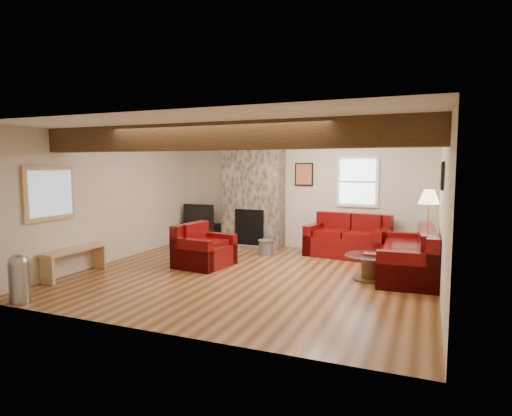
{
  "coord_description": "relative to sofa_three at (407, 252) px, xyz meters",
  "views": [
    {
      "loc": [
        2.8,
        -6.7,
        1.9
      ],
      "look_at": [
        -0.08,
        0.4,
        1.14
      ],
      "focal_mm": 30.0,
      "sensor_mm": 36.0,
      "label": 1
    }
  ],
  "objects": [
    {
      "name": "chimney_breast",
      "position": [
        -3.48,
        1.48,
        0.8
      ],
      "size": [
        1.4,
        0.67,
        2.5
      ],
      "color": "#39332C",
      "rests_on": "floor"
    },
    {
      "name": "coal_bucket",
      "position": [
        -2.88,
        0.71,
        -0.25
      ],
      "size": [
        0.35,
        0.35,
        0.33
      ],
      "primitive_type": null,
      "color": "slate",
      "rests_on": "floor"
    },
    {
      "name": "artwork_back",
      "position": [
        -2.33,
        1.7,
        1.28
      ],
      "size": [
        0.42,
        0.06,
        0.52
      ],
      "primitive_type": null,
      "color": "black",
      "rests_on": "room"
    },
    {
      "name": "ceiling_dome",
      "position": [
        -1.58,
        -0.11,
        2.02
      ],
      "size": [
        0.4,
        0.4,
        0.18
      ],
      "primitive_type": null,
      "color": "white",
      "rests_on": "room"
    },
    {
      "name": "artwork_right",
      "position": [
        0.48,
        -0.71,
        1.33
      ],
      "size": [
        0.06,
        0.55,
        0.42
      ],
      "primitive_type": null,
      "color": "black",
      "rests_on": "room"
    },
    {
      "name": "pedal_bin",
      "position": [
        -4.93,
        -3.56,
        -0.07
      ],
      "size": [
        0.34,
        0.34,
        0.69
      ],
      "primitive_type": null,
      "rotation": [
        0.0,
        0.0,
        -0.26
      ],
      "color": "#A0A0A4",
      "rests_on": "floor"
    },
    {
      "name": "sofa_three",
      "position": [
        0.0,
        0.0,
        0.0
      ],
      "size": [
        1.01,
        2.2,
        0.83
      ],
      "primitive_type": null,
      "rotation": [
        0.0,
        0.0,
        -1.52
      ],
      "color": "#410408",
      "rests_on": "floor"
    },
    {
      "name": "loveseat",
      "position": [
        -1.23,
        1.22,
        0.02
      ],
      "size": [
        1.78,
        1.19,
        0.88
      ],
      "primitive_type": null,
      "rotation": [
        0.0,
        0.0,
        -0.15
      ],
      "color": "#410408",
      "rests_on": "floor"
    },
    {
      "name": "oak_beam",
      "position": [
        -2.48,
        -2.26,
        1.89
      ],
      "size": [
        6.0,
        0.36,
        0.38
      ],
      "primitive_type": "cube",
      "color": "black",
      "rests_on": "room"
    },
    {
      "name": "hatch_window",
      "position": [
        -5.44,
        -2.51,
        1.03
      ],
      "size": [
        0.08,
        1.0,
        0.9
      ],
      "primitive_type": null,
      "color": "tan",
      "rests_on": "room"
    },
    {
      "name": "back_window",
      "position": [
        -1.13,
        1.7,
        1.13
      ],
      "size": [
        0.9,
        0.08,
        1.1
      ],
      "primitive_type": null,
      "color": "white",
      "rests_on": "room"
    },
    {
      "name": "coffee_table",
      "position": [
        -0.54,
        -0.52,
        -0.21
      ],
      "size": [
        0.86,
        0.86,
        0.45
      ],
      "color": "#4A2C18",
      "rests_on": "floor"
    },
    {
      "name": "armchair_red",
      "position": [
        -3.58,
        -0.7,
        -0.02
      ],
      "size": [
        0.97,
        1.08,
        0.8
      ],
      "primitive_type": null,
      "rotation": [
        0.0,
        0.0,
        1.45
      ],
      "color": "#410408",
      "rests_on": "floor"
    },
    {
      "name": "room",
      "position": [
        -2.48,
        -1.01,
        0.83
      ],
      "size": [
        8.0,
        8.0,
        8.0
      ],
      "color": "brown",
      "rests_on": "ground"
    },
    {
      "name": "tv_cabinet",
      "position": [
        -4.93,
        1.52,
        -0.18
      ],
      "size": [
        0.95,
        0.38,
        0.48
      ],
      "primitive_type": "cube",
      "color": "black",
      "rests_on": "floor"
    },
    {
      "name": "television",
      "position": [
        -4.93,
        1.52,
        0.3
      ],
      "size": [
        0.83,
        0.11,
        0.48
      ],
      "primitive_type": "imported",
      "color": "black",
      "rests_on": "tv_cabinet"
    },
    {
      "name": "floor_lamp",
      "position": [
        0.32,
        0.82,
        0.83
      ],
      "size": [
        0.37,
        0.37,
        1.45
      ],
      "color": "#AF8F49",
      "rests_on": "floor"
    },
    {
      "name": "pine_bench",
      "position": [
        -5.31,
        -2.17,
        -0.18
      ],
      "size": [
        0.3,
        1.28,
        0.48
      ],
      "primitive_type": null,
      "color": "tan",
      "rests_on": "floor"
    }
  ]
}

